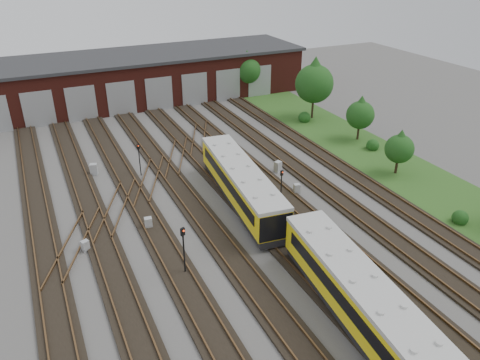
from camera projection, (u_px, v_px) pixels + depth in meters
name	position (u px, v px, depth m)	size (l,w,h in m)	color
ground	(255.00, 249.00, 34.47)	(120.00, 120.00, 0.00)	#474542
track_network	(249.00, 244.00, 34.83)	(30.40, 70.00, 0.33)	black
maintenance_shed	(126.00, 78.00, 65.20)	(51.00, 12.50, 6.35)	#541C15
grass_verge	(371.00, 154.00, 49.73)	(8.00, 55.00, 0.05)	#254C19
metro_train	(361.00, 300.00, 26.73)	(4.27, 47.21, 3.10)	black
signal_mast_0	(184.00, 245.00, 30.85)	(0.33, 0.31, 3.67)	black
signal_mast_1	(246.00, 208.00, 36.26)	(0.24, 0.22, 2.79)	black
signal_mast_2	(139.00, 156.00, 44.40)	(0.24, 0.23, 3.25)	black
signal_mast_3	(282.00, 181.00, 40.28)	(0.26, 0.24, 2.81)	black
relay_cabinet_0	(85.00, 246.00, 34.07)	(0.51, 0.43, 0.85)	#A3A6A8
relay_cabinet_1	(94.00, 169.00, 45.24)	(0.66, 0.55, 1.11)	#A3A6A8
relay_cabinet_2	(148.00, 223.00, 36.72)	(0.57, 0.48, 0.95)	#A3A6A8
relay_cabinet_3	(278.00, 167.00, 45.80)	(0.65, 0.54, 1.08)	#A3A6A8
relay_cabinet_4	(297.00, 189.00, 41.90)	(0.54, 0.45, 0.90)	#A3A6A8
tree_0	(247.00, 67.00, 66.98)	(3.98, 3.98, 6.59)	black
tree_1	(361.00, 112.00, 51.98)	(3.14, 3.14, 5.20)	black
tree_2	(315.00, 79.00, 57.70)	(4.76, 4.76, 7.89)	black
tree_3	(400.00, 146.00, 44.37)	(2.76, 2.76, 4.57)	black
bush_0	(461.00, 216.00, 37.38)	(1.28, 1.28, 1.28)	#124112
bush_1	(373.00, 144.00, 50.65)	(1.38, 1.38, 1.38)	#124112
bush_2	(304.00, 116.00, 58.47)	(1.52, 1.52, 1.52)	#124112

